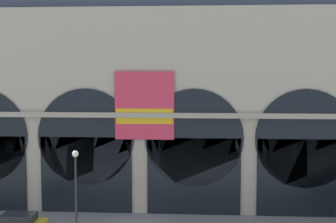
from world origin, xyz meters
The scene contains 3 objects.
station_building centered at (0.03, 7.17, 10.22)m, with size 48.33×4.77×21.08m.
car_midwest centered at (-8.60, -0.81, 0.80)m, with size 4.40×2.22×1.55m.
street_lamp_quayside centered at (-3.25, -3.65, 4.41)m, with size 0.44×0.44×6.90m.
Camera 1 is at (5.07, -34.34, 12.24)m, focal length 50.04 mm.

